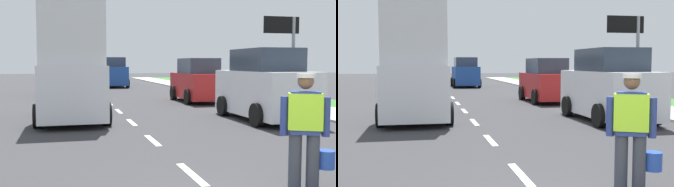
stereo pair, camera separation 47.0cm
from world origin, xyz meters
The scene contains 11 objects.
ground_plane centered at (0.00, 21.00, 0.00)m, with size 96.00×96.00×0.00m, color #333335.
sidewalk_right centered at (7.20, 10.00, 0.00)m, with size 2.40×72.00×0.14m, color #9E9E99.
lane_center_line centered at (0.00, 25.20, 0.00)m, with size 0.14×46.40×0.01m.
road_worker centered at (1.30, 1.48, 0.93)m, with size 0.74×0.46×1.67m.
lane_direction_sign centered at (4.50, 7.50, 2.41)m, with size 1.16×0.11×3.20m.
delivery_truck centered at (-1.75, 9.52, 1.61)m, with size 2.16×4.60×3.54m.
car_parked_curbside centered at (4.18, 8.25, 1.05)m, with size 1.94×4.15×2.26m.
car_oncoming_second centered at (-1.89, 20.68, 1.06)m, with size 2.07×4.27×2.27m.
car_outgoing_far centered at (1.69, 27.56, 1.04)m, with size 2.06×4.02×2.24m.
car_parked_far centered at (4.13, 14.69, 0.94)m, with size 1.89×3.92×2.04m.
car_oncoming_third centered at (-1.47, 37.42, 0.96)m, with size 2.04×4.40×2.05m.
Camera 1 is at (-2.01, -3.55, 1.81)m, focal length 43.70 mm.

